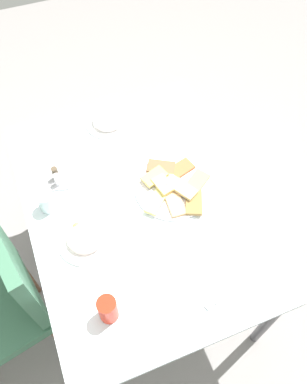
% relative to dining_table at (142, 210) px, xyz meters
% --- Properties ---
extents(ground_plane, '(6.00, 6.00, 0.00)m').
position_rel_dining_table_xyz_m(ground_plane, '(0.00, 0.00, -0.68)').
color(ground_plane, gray).
extents(dining_table, '(1.23, 0.92, 0.75)m').
position_rel_dining_table_xyz_m(dining_table, '(0.00, 0.00, 0.00)').
color(dining_table, white).
rests_on(dining_table, ground_plane).
extents(dining_chair, '(0.50, 0.50, 0.93)m').
position_rel_dining_table_xyz_m(dining_chair, '(-0.10, 0.66, -0.14)').
color(dining_chair, '#39684C').
rests_on(dining_chair, ground_plane).
extents(pide_platter, '(0.34, 0.33, 0.04)m').
position_rel_dining_table_xyz_m(pide_platter, '(0.01, -0.15, 0.09)').
color(pide_platter, white).
rests_on(pide_platter, dining_table).
extents(salad_plate_greens, '(0.22, 0.22, 0.06)m').
position_rel_dining_table_xyz_m(salad_plate_greens, '(-0.09, 0.26, 0.09)').
color(salad_plate_greens, white).
rests_on(salad_plate_greens, dining_table).
extents(salad_plate_rice, '(0.22, 0.22, 0.06)m').
position_rel_dining_table_xyz_m(salad_plate_rice, '(0.47, -0.01, 0.09)').
color(salad_plate_rice, white).
rests_on(salad_plate_rice, dining_table).
extents(soda_can, '(0.09, 0.09, 0.12)m').
position_rel_dining_table_xyz_m(soda_can, '(-0.40, 0.27, 0.14)').
color(soda_can, red).
rests_on(soda_can, dining_table).
extents(drinking_glass, '(0.07, 0.07, 0.09)m').
position_rel_dining_table_xyz_m(drinking_glass, '(0.11, 0.36, 0.12)').
color(drinking_glass, silver).
rests_on(drinking_glass, dining_table).
extents(paper_napkin, '(0.17, 0.17, 0.00)m').
position_rel_dining_table_xyz_m(paper_napkin, '(-0.42, -0.06, 0.08)').
color(paper_napkin, white).
rests_on(paper_napkin, dining_table).
extents(fork, '(0.17, 0.05, 0.00)m').
position_rel_dining_table_xyz_m(fork, '(-0.42, -0.08, 0.08)').
color(fork, silver).
rests_on(fork, paper_napkin).
extents(spoon, '(0.18, 0.06, 0.00)m').
position_rel_dining_table_xyz_m(spoon, '(-0.42, -0.04, 0.08)').
color(spoon, silver).
rests_on(spoon, paper_napkin).
extents(condiment_caddy, '(0.11, 0.11, 0.08)m').
position_rel_dining_table_xyz_m(condiment_caddy, '(0.22, 0.30, 0.10)').
color(condiment_caddy, '#B2B2B7').
rests_on(condiment_caddy, dining_table).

